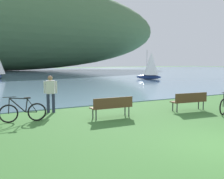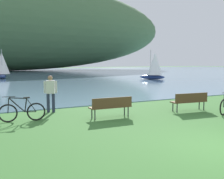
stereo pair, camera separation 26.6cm
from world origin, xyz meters
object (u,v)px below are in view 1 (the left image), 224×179
object	(u,v)px
bicycle_leaning_near_bench	(23,112)
person_at_shoreline	(51,92)
park_bench_further_along	(112,106)
sailboat_mid_bay	(151,65)
park_bench_near_camera	(189,100)

from	to	relation	value
bicycle_leaning_near_bench	person_at_shoreline	bearing A→B (deg)	42.65
bicycle_leaning_near_bench	person_at_shoreline	size ratio (longest dim) A/B	1.03
park_bench_further_along	sailboat_mid_bay	bearing A→B (deg)	49.40
park_bench_near_camera	bicycle_leaning_near_bench	bearing A→B (deg)	169.49
bicycle_leaning_near_bench	sailboat_mid_bay	world-z (taller)	sailboat_mid_bay
bicycle_leaning_near_bench	park_bench_near_camera	bearing A→B (deg)	-10.51
park_bench_further_along	person_at_shoreline	xyz separation A→B (m)	(-1.92, 2.37, 0.46)
park_bench_further_along	sailboat_mid_bay	world-z (taller)	sailboat_mid_bay
park_bench_near_camera	sailboat_mid_bay	world-z (taller)	sailboat_mid_bay
park_bench_further_along	person_at_shoreline	bearing A→B (deg)	129.13
park_bench_near_camera	bicycle_leaning_near_bench	xyz separation A→B (m)	(-7.41, 1.37, -0.12)
park_bench_further_along	park_bench_near_camera	bearing A→B (deg)	-5.41
person_at_shoreline	sailboat_mid_bay	bearing A→B (deg)	42.22
person_at_shoreline	park_bench_near_camera	bearing A→B (deg)	-24.87
park_bench_near_camera	sailboat_mid_bay	bearing A→B (deg)	57.86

